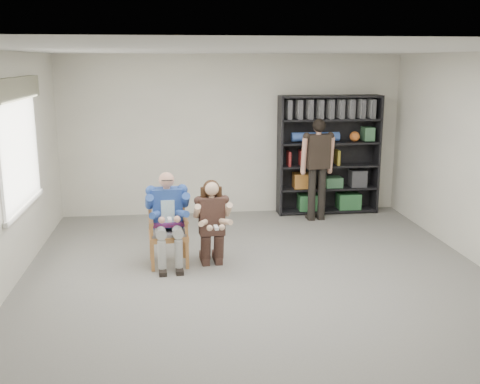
{
  "coord_description": "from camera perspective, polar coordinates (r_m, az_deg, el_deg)",
  "views": [
    {
      "loc": [
        -1.01,
        -6.31,
        2.68
      ],
      "look_at": [
        -0.2,
        0.6,
        1.05
      ],
      "focal_mm": 42.0,
      "sensor_mm": 36.0,
      "label": 1
    }
  ],
  "objects": [
    {
      "name": "armchair",
      "position": [
        7.55,
        -7.3,
        -3.8
      ],
      "size": [
        0.61,
        0.59,
        0.98
      ],
      "primitive_type": null,
      "rotation": [
        0.0,
        0.0,
        0.08
      ],
      "color": "#AC773C",
      "rests_on": "floor"
    },
    {
      "name": "window_left",
      "position": [
        7.64,
        -21.39,
        4.37
      ],
      "size": [
        0.16,
        2.0,
        1.75
      ],
      "primitive_type": null,
      "color": "silver",
      "rests_on": "room_shell"
    },
    {
      "name": "room_shell",
      "position": [
        6.52,
        2.36,
        1.85
      ],
      "size": [
        6.0,
        7.0,
        2.8
      ],
      "primitive_type": null,
      "color": "white",
      "rests_on": "ground"
    },
    {
      "name": "kneeling_woman",
      "position": [
        7.42,
        -2.84,
        -3.26
      ],
      "size": [
        0.55,
        0.82,
        1.17
      ],
      "primitive_type": null,
      "rotation": [
        0.0,
        0.0,
        0.08
      ],
      "color": "#321F1B",
      "rests_on": "floor"
    },
    {
      "name": "seated_man",
      "position": [
        7.51,
        -7.34,
        -2.73
      ],
      "size": [
        0.6,
        0.8,
        1.27
      ],
      "primitive_type": null,
      "rotation": [
        0.0,
        0.0,
        0.08
      ],
      "color": "#263B93",
      "rests_on": "floor"
    },
    {
      "name": "standing_man",
      "position": [
        9.61,
        7.88,
        2.2
      ],
      "size": [
        0.56,
        0.35,
        1.74
      ],
      "primitive_type": null,
      "rotation": [
        0.0,
        0.0,
        0.09
      ],
      "color": "black",
      "rests_on": "floor"
    },
    {
      "name": "floor",
      "position": [
        6.93,
        2.25,
        -9.57
      ],
      "size": [
        6.0,
        7.0,
        0.01
      ],
      "primitive_type": "cube",
      "color": "slate",
      "rests_on": "ground"
    },
    {
      "name": "bookshelf",
      "position": [
        10.1,
        8.99,
        3.73
      ],
      "size": [
        1.8,
        0.38,
        2.1
      ],
      "primitive_type": null,
      "color": "black",
      "rests_on": "floor"
    }
  ]
}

